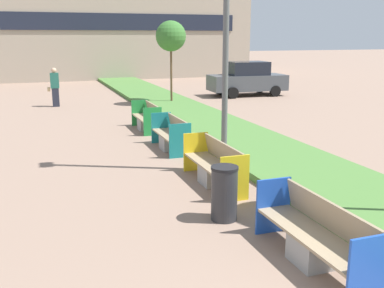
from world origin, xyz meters
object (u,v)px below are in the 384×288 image
object	(u,v)px
litter_bin	(224,193)
pedestrian_walking	(55,87)
bench_blue_frame	(315,239)
bench_teal_frame	(171,137)
bench_green_frame	(147,120)
parked_car_distant	(247,79)
bench_yellow_frame	(215,168)
sapling_tree_far	(171,36)

from	to	relation	value
litter_bin	pedestrian_walking	xyz separation A→B (m)	(-2.14, 14.84, 0.42)
bench_blue_frame	bench_teal_frame	distance (m)	7.13
bench_blue_frame	bench_green_frame	world-z (taller)	same
parked_car_distant	bench_green_frame	bearing A→B (deg)	-132.32
bench_yellow_frame	pedestrian_walking	size ratio (longest dim) A/B	1.28
bench_yellow_frame	pedestrian_walking	distance (m)	13.24
parked_car_distant	bench_teal_frame	bearing A→B (deg)	-122.86
bench_teal_frame	bench_green_frame	xyz separation A→B (m)	(-0.00, 2.93, -0.00)
bench_blue_frame	bench_teal_frame	xyz separation A→B (m)	(-0.00, 7.13, -0.01)
litter_bin	pedestrian_walking	size ratio (longest dim) A/B	0.55
sapling_tree_far	parked_car_distant	size ratio (longest dim) A/B	0.91
bench_green_frame	sapling_tree_far	world-z (taller)	sapling_tree_far
bench_teal_frame	litter_bin	size ratio (longest dim) A/B	1.96
litter_bin	bench_blue_frame	bearing A→B (deg)	-72.77
bench_green_frame	bench_yellow_frame	bearing A→B (deg)	-89.95
parked_car_distant	litter_bin	bearing A→B (deg)	-114.33
bench_teal_frame	bench_blue_frame	bearing A→B (deg)	-89.96
litter_bin	pedestrian_walking	world-z (taller)	pedestrian_walking
bench_yellow_frame	parked_car_distant	size ratio (longest dim) A/B	0.54
bench_blue_frame	bench_yellow_frame	world-z (taller)	same
litter_bin	parked_car_distant	distance (m)	17.48
bench_green_frame	sapling_tree_far	distance (m)	6.74
bench_green_frame	sapling_tree_far	size ratio (longest dim) A/B	0.48
bench_green_frame	bench_teal_frame	bearing A→B (deg)	-89.99
bench_blue_frame	parked_car_distant	xyz separation A→B (m)	(7.47, 17.42, 0.54)
bench_teal_frame	litter_bin	xyz separation A→B (m)	(-0.59, -5.22, 0.13)
bench_teal_frame	sapling_tree_far	distance (m)	9.30
bench_blue_frame	parked_car_distant	world-z (taller)	parked_car_distant
bench_blue_frame	parked_car_distant	bearing A→B (deg)	66.78
bench_yellow_frame	pedestrian_walking	xyz separation A→B (m)	(-2.73, 12.95, 0.55)
bench_yellow_frame	litter_bin	size ratio (longest dim) A/B	2.33
bench_teal_frame	bench_green_frame	size ratio (longest dim) A/B	1.02
bench_blue_frame	litter_bin	world-z (taller)	litter_bin
bench_yellow_frame	bench_green_frame	world-z (taller)	same
pedestrian_walking	sapling_tree_far	bearing A→B (deg)	-12.20
bench_yellow_frame	pedestrian_walking	world-z (taller)	pedestrian_walking
parked_car_distant	sapling_tree_far	bearing A→B (deg)	-156.64
bench_blue_frame	bench_yellow_frame	xyz separation A→B (m)	(-0.00, 3.81, -0.00)
bench_blue_frame	bench_green_frame	distance (m)	10.06
bench_blue_frame	pedestrian_walking	size ratio (longest dim) A/B	1.30
bench_teal_frame	sapling_tree_far	xyz separation A→B (m)	(2.57, 8.48, 2.83)
bench_teal_frame	parked_car_distant	bearing A→B (deg)	53.98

